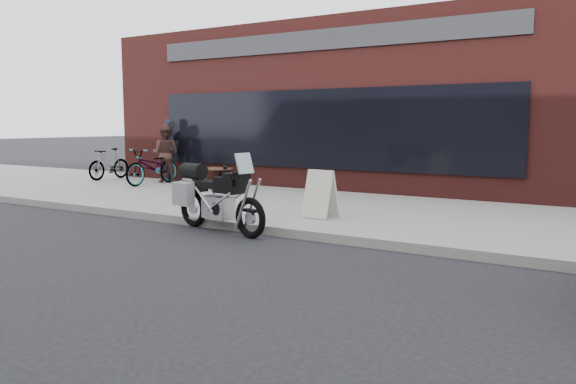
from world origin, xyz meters
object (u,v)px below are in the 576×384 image
at_px(bicycle_front, 153,167).
at_px(bicycle_rear, 109,164).
at_px(motorcycle, 214,197).
at_px(cafe_patron_right, 169,150).
at_px(cafe_table, 220,169).
at_px(cafe_patron_left, 166,154).
at_px(sandwich_sign, 321,194).

distance_m(bicycle_front, bicycle_rear, 2.18).
relative_size(motorcycle, bicycle_front, 1.13).
bearing_deg(motorcycle, cafe_patron_right, 151.00).
bearing_deg(bicycle_front, cafe_table, 37.95).
bearing_deg(cafe_patron_left, cafe_table, 174.12).
distance_m(cafe_table, cafe_patron_right, 1.78).
bearing_deg(cafe_patron_right, cafe_patron_left, 146.71).
relative_size(cafe_table, cafe_patron_left, 0.49).
bearing_deg(sandwich_sign, cafe_table, 151.46).
bearing_deg(bicycle_rear, bicycle_front, -10.73).
xyz_separation_m(cafe_table, cafe_patron_right, (-1.69, -0.20, 0.50)).
height_order(motorcycle, cafe_patron_left, cafe_patron_left).
height_order(cafe_patron_left, cafe_patron_right, cafe_patron_right).
bearing_deg(cafe_table, bicycle_front, -142.74).
xyz_separation_m(bicycle_front, cafe_patron_left, (-0.13, 0.65, 0.32)).
bearing_deg(bicycle_rear, cafe_table, 10.20).
bearing_deg(cafe_patron_left, motorcycle, 118.20).
bearing_deg(bicycle_rear, cafe_patron_left, 7.02).
bearing_deg(cafe_patron_right, bicycle_front, 141.09).
bearing_deg(bicycle_rear, sandwich_sign, -19.38).
bearing_deg(cafe_table, cafe_patron_left, -163.82).
distance_m(motorcycle, cafe_table, 6.25).
height_order(bicycle_front, cafe_patron_right, cafe_patron_right).
distance_m(bicycle_rear, cafe_patron_right, 2.06).
height_order(bicycle_front, sandwich_sign, bicycle_front).
xyz_separation_m(sandwich_sign, cafe_patron_left, (-6.70, 3.04, 0.39)).
bearing_deg(motorcycle, cafe_patron_left, 152.13).
xyz_separation_m(motorcycle, bicycle_front, (-5.27, 3.84, 0.06)).
height_order(motorcycle, bicycle_front, motorcycle).
distance_m(bicycle_rear, sandwich_sign, 9.14).
bearing_deg(sandwich_sign, motorcycle, -125.86).
xyz_separation_m(sandwich_sign, cafe_patron_right, (-6.80, 3.30, 0.49)).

